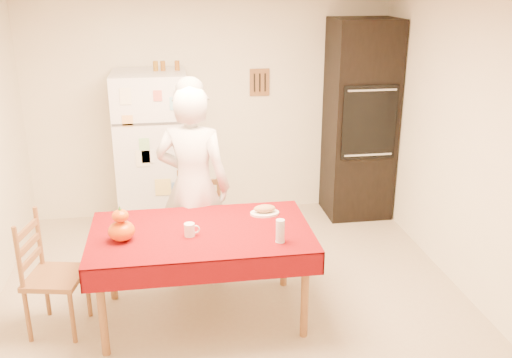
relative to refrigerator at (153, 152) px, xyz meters
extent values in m
plane|color=tan|center=(0.65, -1.88, -0.85)|extent=(4.50, 4.50, 0.00)
cube|color=white|center=(0.65, 0.37, 0.40)|extent=(4.00, 0.02, 2.50)
cube|color=white|center=(2.65, -1.88, 0.40)|extent=(0.02, 4.50, 2.50)
cube|color=brown|center=(1.20, 0.36, 0.65)|extent=(0.22, 0.02, 0.30)
cube|color=white|center=(0.00, 0.00, 0.00)|extent=(0.75, 0.70, 1.70)
cube|color=silver|center=(0.26, -0.37, 0.60)|extent=(0.03, 0.03, 0.25)
cube|color=silver|center=(0.26, -0.37, -0.15)|extent=(0.03, 0.03, 0.60)
cube|color=black|center=(2.28, 0.05, 0.25)|extent=(0.70, 0.60, 2.20)
cube|color=black|center=(2.28, -0.26, 0.30)|extent=(0.59, 0.02, 0.80)
cylinder|color=brown|center=(-0.36, -2.25, -0.50)|extent=(0.06, 0.06, 0.71)
cylinder|color=brown|center=(-0.36, -1.47, -0.50)|extent=(0.06, 0.06, 0.71)
cylinder|color=brown|center=(1.12, -2.25, -0.50)|extent=(0.06, 0.06, 0.71)
cylinder|color=brown|center=(1.12, -1.47, -0.50)|extent=(0.06, 0.06, 0.71)
cube|color=brown|center=(0.38, -1.86, -0.12)|extent=(1.60, 0.90, 0.04)
cube|color=#600506|center=(0.38, -1.86, -0.09)|extent=(1.70, 1.00, 0.01)
cylinder|color=brown|center=(0.19, -1.27, -0.64)|extent=(0.04, 0.04, 0.43)
cylinder|color=brown|center=(0.25, -0.93, -0.64)|extent=(0.04, 0.04, 0.43)
cylinder|color=brown|center=(0.54, -1.33, -0.64)|extent=(0.04, 0.04, 0.43)
cylinder|color=brown|center=(0.60, -0.99, -0.64)|extent=(0.04, 0.04, 0.43)
cube|color=brown|center=(0.40, -1.13, -0.40)|extent=(0.48, 0.47, 0.04)
cube|color=brown|center=(0.43, -0.96, -0.15)|extent=(0.36, 0.09, 0.50)
cylinder|color=brown|center=(-0.60, -2.06, -0.64)|extent=(0.04, 0.04, 0.43)
cylinder|color=brown|center=(-0.94, -1.99, -0.64)|extent=(0.04, 0.04, 0.43)
cylinder|color=brown|center=(-0.53, -1.71, -0.64)|extent=(0.04, 0.04, 0.43)
cylinder|color=brown|center=(-0.86, -1.64, -0.64)|extent=(0.04, 0.04, 0.43)
cube|color=brown|center=(-0.73, -1.85, -0.40)|extent=(0.48, 0.49, 0.04)
cube|color=brown|center=(-0.90, -1.82, -0.15)|extent=(0.10, 0.36, 0.50)
imported|color=silver|center=(0.36, -1.22, 0.04)|extent=(0.76, 0.62, 1.79)
cylinder|color=white|center=(0.29, -1.94, -0.04)|extent=(0.08, 0.08, 0.10)
ellipsoid|color=#D14004|center=(-0.20, -1.93, -0.01)|extent=(0.20, 0.20, 0.15)
ellipsoid|color=#CF3904|center=(-0.20, -1.93, 0.11)|extent=(0.12, 0.12, 0.09)
cylinder|color=silver|center=(0.95, -2.14, 0.00)|extent=(0.07, 0.07, 0.18)
cylinder|color=white|center=(0.92, -1.61, -0.08)|extent=(0.24, 0.24, 0.02)
ellipsoid|color=#A07A4F|center=(0.92, -1.61, -0.04)|extent=(0.18, 0.10, 0.06)
cylinder|color=#8F611A|center=(0.08, 0.05, 0.90)|extent=(0.05, 0.05, 0.10)
cylinder|color=brown|center=(0.15, 0.05, 0.90)|extent=(0.05, 0.05, 0.10)
cylinder|color=brown|center=(0.30, 0.05, 0.90)|extent=(0.05, 0.05, 0.10)
camera|label=1|loc=(0.19, -5.88, 1.77)|focal=40.00mm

